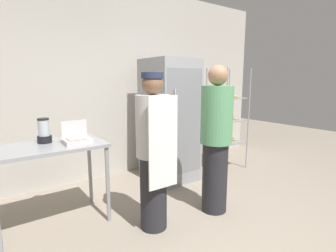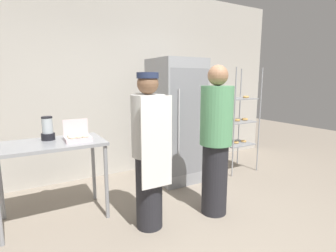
{
  "view_description": "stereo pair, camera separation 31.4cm",
  "coord_description": "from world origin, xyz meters",
  "px_view_note": "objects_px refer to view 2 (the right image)",
  "views": [
    {
      "loc": [
        -1.84,
        -1.73,
        1.58
      ],
      "look_at": [
        -0.03,
        0.78,
        1.04
      ],
      "focal_mm": 28.0,
      "sensor_mm": 36.0,
      "label": 1
    },
    {
      "loc": [
        -1.58,
        -1.9,
        1.58
      ],
      "look_at": [
        -0.03,
        0.78,
        1.04
      ],
      "focal_mm": 28.0,
      "sensor_mm": 36.0,
      "label": 2
    }
  ],
  "objects_px": {
    "person_baker": "(149,150)",
    "blender_pitcher": "(48,130)",
    "refrigerator": "(176,121)",
    "baking_rack": "(237,121)",
    "donut_box": "(78,137)",
    "person_customer": "(216,140)"
  },
  "relations": [
    {
      "from": "refrigerator",
      "to": "person_customer",
      "type": "height_order",
      "value": "refrigerator"
    },
    {
      "from": "refrigerator",
      "to": "person_customer",
      "type": "xyz_separation_m",
      "value": [
        -0.19,
        -1.18,
        -0.06
      ]
    },
    {
      "from": "blender_pitcher",
      "to": "person_baker",
      "type": "relative_size",
      "value": 0.16
    },
    {
      "from": "donut_box",
      "to": "blender_pitcher",
      "type": "relative_size",
      "value": 1.03
    },
    {
      "from": "donut_box",
      "to": "blender_pitcher",
      "type": "height_order",
      "value": "blender_pitcher"
    },
    {
      "from": "donut_box",
      "to": "person_baker",
      "type": "xyz_separation_m",
      "value": [
        0.59,
        -0.6,
        -0.09
      ]
    },
    {
      "from": "refrigerator",
      "to": "blender_pitcher",
      "type": "bearing_deg",
      "value": -173.05
    },
    {
      "from": "donut_box",
      "to": "person_customer",
      "type": "height_order",
      "value": "person_customer"
    },
    {
      "from": "refrigerator",
      "to": "person_customer",
      "type": "distance_m",
      "value": 1.19
    },
    {
      "from": "refrigerator",
      "to": "blender_pitcher",
      "type": "xyz_separation_m",
      "value": [
        -1.87,
        -0.23,
        0.08
      ]
    },
    {
      "from": "refrigerator",
      "to": "person_customer",
      "type": "bearing_deg",
      "value": -99.13
    },
    {
      "from": "blender_pitcher",
      "to": "donut_box",
      "type": "bearing_deg",
      "value": -41.16
    },
    {
      "from": "baking_rack",
      "to": "blender_pitcher",
      "type": "bearing_deg",
      "value": -178.83
    },
    {
      "from": "refrigerator",
      "to": "baking_rack",
      "type": "height_order",
      "value": "refrigerator"
    },
    {
      "from": "refrigerator",
      "to": "person_baker",
      "type": "relative_size",
      "value": 1.15
    },
    {
      "from": "refrigerator",
      "to": "baking_rack",
      "type": "relative_size",
      "value": 1.07
    },
    {
      "from": "blender_pitcher",
      "to": "person_baker",
      "type": "bearing_deg",
      "value": -44.06
    },
    {
      "from": "person_baker",
      "to": "blender_pitcher",
      "type": "bearing_deg",
      "value": 135.94
    },
    {
      "from": "baking_rack",
      "to": "person_baker",
      "type": "height_order",
      "value": "baking_rack"
    },
    {
      "from": "person_baker",
      "to": "person_customer",
      "type": "relative_size",
      "value": 0.95
    },
    {
      "from": "blender_pitcher",
      "to": "person_customer",
      "type": "bearing_deg",
      "value": -29.52
    },
    {
      "from": "donut_box",
      "to": "blender_pitcher",
      "type": "bearing_deg",
      "value": 138.84
    }
  ]
}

